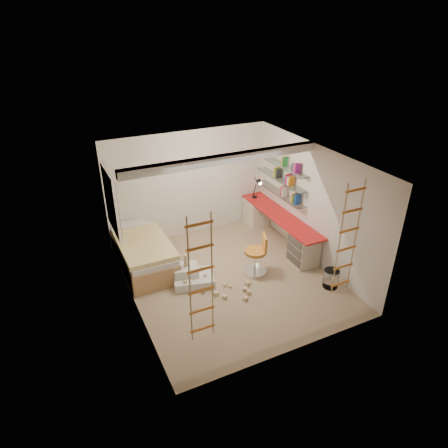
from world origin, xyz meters
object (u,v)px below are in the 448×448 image
desk (279,227)px  bed (144,253)px  play_platform (191,276)px  swivel_chair (256,259)px

desk → bed: desk is taller
desk → play_platform: 2.58m
desk → bed: bearing=173.5°
play_platform → bed: bearing=125.4°
swivel_chair → play_platform: bearing=169.2°
bed → play_platform: (0.70, -0.99, -0.19)m
bed → swivel_chair: size_ratio=2.25×
swivel_chair → play_platform: swivel_chair is taller
desk → play_platform: (-2.49, -0.63, -0.26)m
play_platform → desk: bearing=14.1°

